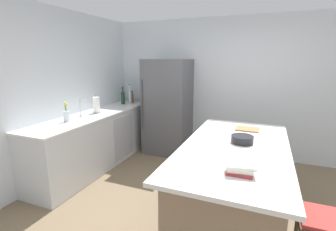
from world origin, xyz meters
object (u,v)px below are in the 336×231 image
object	(u,v)px
gin_bottle	(130,97)
cookbook_stack	(240,168)
cutting_board	(247,129)
soda_bottle	(130,96)
vinegar_bottle	(132,98)
refrigerator	(168,107)
kitchen_island	(233,184)
paper_towel_roll	(97,105)
mixing_bowl	(242,139)
wine_bottle	(123,98)
sink_faucet	(81,107)
flower_vase	(66,115)

from	to	relation	value
gin_bottle	cookbook_stack	distance (m)	3.61
cutting_board	soda_bottle	bearing A→B (deg)	157.50
gin_bottle	vinegar_bottle	xyz separation A→B (m)	(0.12, -0.09, -0.01)
refrigerator	gin_bottle	xyz separation A→B (m)	(-0.94, 0.14, 0.13)
kitchen_island	paper_towel_roll	world-z (taller)	paper_towel_roll
soda_bottle	mixing_bowl	distance (m)	2.87
wine_bottle	cutting_board	xyz separation A→B (m)	(2.52, -0.89, -0.15)
sink_faucet	paper_towel_roll	world-z (taller)	paper_towel_roll
flower_vase	cutting_board	xyz separation A→B (m)	(2.50, 0.65, -0.11)
soda_bottle	mixing_bowl	size ratio (longest dim) A/B	1.62
refrigerator	gin_bottle	world-z (taller)	refrigerator
cutting_board	mixing_bowl	bearing A→B (deg)	-91.43
soda_bottle	cutting_board	size ratio (longest dim) A/B	1.32
soda_bottle	gin_bottle	bearing A→B (deg)	121.63
refrigerator	mixing_bowl	size ratio (longest dim) A/B	7.49
paper_towel_roll	mixing_bowl	xyz separation A→B (m)	(2.46, -0.58, -0.11)
kitchen_island	cookbook_stack	bearing A→B (deg)	-79.60
sink_faucet	cutting_board	size ratio (longest dim) A/B	0.99
gin_bottle	wine_bottle	size ratio (longest dim) A/B	0.86
paper_towel_roll	mixing_bowl	distance (m)	2.53
soda_bottle	cutting_board	distance (m)	2.62
wine_bottle	cookbook_stack	xyz separation A→B (m)	(2.57, -2.25, -0.11)
flower_vase	mixing_bowl	bearing A→B (deg)	1.89
sink_faucet	mixing_bowl	world-z (taller)	sink_faucet
sink_faucet	wine_bottle	world-z (taller)	wine_bottle
sink_faucet	vinegar_bottle	bearing A→B (deg)	85.88
sink_faucet	cookbook_stack	bearing A→B (deg)	-21.79
flower_vase	cutting_board	bearing A→B (deg)	14.61
vinegar_bottle	soda_bottle	size ratio (longest dim) A/B	0.63
flower_vase	cookbook_stack	bearing A→B (deg)	-15.45
gin_bottle	vinegar_bottle	bearing A→B (deg)	-38.09
refrigerator	paper_towel_roll	size ratio (longest dim) A/B	5.90
wine_bottle	cookbook_stack	world-z (taller)	wine_bottle
vinegar_bottle	wine_bottle	distance (m)	0.23
gin_bottle	soda_bottle	size ratio (longest dim) A/B	0.75
cookbook_stack	cutting_board	size ratio (longest dim) A/B	0.89
paper_towel_roll	vinegar_bottle	size ratio (longest dim) A/B	1.24
kitchen_island	gin_bottle	size ratio (longest dim) A/B	7.31
sink_faucet	refrigerator	bearing A→B (deg)	55.85
gin_bottle	cookbook_stack	xyz separation A→B (m)	(2.57, -2.54, -0.09)
vinegar_bottle	mixing_bowl	distance (m)	2.91
paper_towel_roll	gin_bottle	size ratio (longest dim) A/B	1.04
refrigerator	soda_bottle	xyz separation A→B (m)	(-0.83, -0.04, 0.17)
kitchen_island	wine_bottle	bearing A→B (deg)	146.82
wine_bottle	mixing_bowl	size ratio (longest dim) A/B	1.42
paper_towel_roll	vinegar_bottle	world-z (taller)	paper_towel_roll
sink_faucet	gin_bottle	bearing A→B (deg)	90.51
vinegar_bottle	cutting_board	distance (m)	2.65
kitchen_island	mixing_bowl	bearing A→B (deg)	66.97
gin_bottle	cutting_board	xyz separation A→B (m)	(2.52, -1.18, -0.13)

